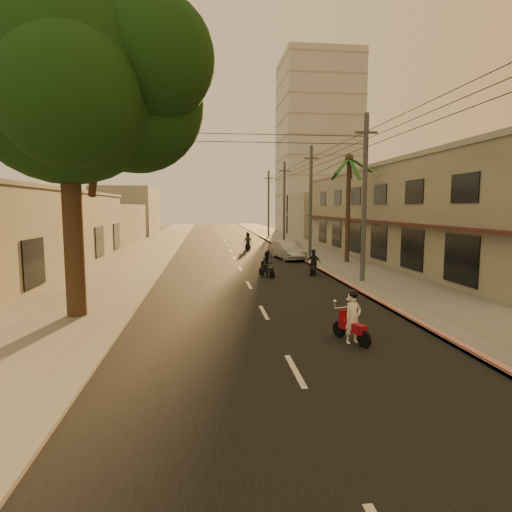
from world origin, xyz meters
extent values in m
plane|color=#383023|center=(0.00, 0.00, 0.00)|extent=(160.00, 160.00, 0.00)
cube|color=black|center=(0.00, 20.00, 0.01)|extent=(10.00, 140.00, 0.02)
cube|color=slate|center=(7.50, 20.00, 0.06)|extent=(5.00, 140.00, 0.12)
cube|color=slate|center=(-7.50, 20.00, 0.06)|extent=(5.00, 140.00, 0.12)
cube|color=red|center=(5.10, 15.00, 0.10)|extent=(0.20, 60.00, 0.20)
cube|color=gray|center=(14.00, 18.00, 3.50)|extent=(8.00, 34.00, 7.00)
cube|color=gray|center=(14.00, 18.00, 7.15)|extent=(8.20, 34.20, 0.30)
cube|color=#421E1A|center=(9.70, 18.00, 3.10)|extent=(0.80, 34.00, 0.12)
cube|color=gray|center=(-14.00, 14.00, 2.50)|extent=(8.00, 24.00, 5.00)
cube|color=gray|center=(-14.00, 14.00, 5.10)|extent=(8.20, 24.20, 0.20)
cube|color=#B7B5B2|center=(16.00, 56.00, 14.00)|extent=(12.00, 12.00, 28.00)
cylinder|color=black|center=(-7.00, 2.00, 3.00)|extent=(0.70, 0.70, 6.00)
cylinder|color=black|center=(-6.20, 2.40, 6.00)|extent=(1.22, 2.17, 3.04)
cylinder|color=black|center=(-7.60, 1.70, 6.20)|extent=(1.31, 1.49, 2.73)
sphere|color=black|center=(-7.00, 2.00, 8.50)|extent=(7.20, 7.20, 7.20)
sphere|color=black|center=(-4.80, 3.00, 8.00)|extent=(5.20, 5.20, 5.20)
sphere|color=black|center=(-8.80, 2.80, 8.20)|extent=(4.80, 4.80, 4.80)
sphere|color=black|center=(-6.40, 0.20, 7.60)|extent=(4.60, 4.60, 4.60)
sphere|color=black|center=(-4.00, 1.50, 9.20)|extent=(4.40, 4.40, 4.40)
sphere|color=black|center=(-5.80, 4.40, 9.60)|extent=(4.40, 4.40, 4.40)
cylinder|color=black|center=(8.00, 16.00, 3.80)|extent=(0.32, 0.32, 7.60)
sphere|color=black|center=(8.00, 16.00, 7.60)|extent=(0.60, 0.60, 0.60)
cylinder|color=#38383A|center=(6.20, 8.00, 4.50)|extent=(0.26, 0.26, 9.00)
cube|color=#38383A|center=(6.20, 8.00, 8.00)|extent=(1.20, 0.12, 0.12)
cylinder|color=#38383A|center=(6.20, 20.00, 4.50)|extent=(0.26, 0.26, 9.00)
cube|color=#38383A|center=(6.20, 20.00, 8.00)|extent=(1.20, 0.12, 0.12)
cylinder|color=#38383A|center=(6.20, 32.00, 4.50)|extent=(0.26, 0.26, 9.00)
cube|color=#38383A|center=(6.20, 32.00, 8.00)|extent=(1.20, 0.12, 0.12)
cylinder|color=#38383A|center=(6.20, 44.00, 4.50)|extent=(0.26, 0.26, 9.00)
cube|color=#38383A|center=(6.20, 44.00, 8.00)|extent=(1.20, 0.12, 0.12)
cube|color=gray|center=(14.00, 45.00, 3.00)|extent=(8.00, 14.00, 6.00)
cube|color=gray|center=(-14.00, 34.00, 2.20)|extent=(8.00, 14.00, 4.40)
cube|color=gray|center=(-14.00, 52.00, 3.50)|extent=(8.00, 14.00, 7.00)
cylinder|color=black|center=(1.95, -1.39, 0.26)|extent=(0.27, 0.52, 0.52)
cylinder|color=black|center=(2.37, -2.48, 0.26)|extent=(0.27, 0.52, 0.52)
cube|color=maroon|center=(2.18, -2.00, 0.51)|extent=(0.61, 1.05, 0.28)
cube|color=maroon|center=(2.02, -1.57, 0.65)|extent=(0.29, 0.19, 0.56)
cylinder|color=silver|center=(1.98, -1.46, 0.98)|extent=(0.49, 0.22, 0.04)
imported|color=silver|center=(2.18, -2.00, 0.78)|extent=(0.82, 0.76, 1.56)
sphere|color=black|center=(2.18, -2.00, 1.51)|extent=(0.28, 0.28, 0.28)
sphere|color=silver|center=(1.74, -1.57, 1.21)|extent=(0.11, 0.11, 0.11)
sphere|color=silver|center=(2.23, -1.39, 1.21)|extent=(0.11, 0.11, 0.11)
cylinder|color=black|center=(1.05, 10.95, 0.25)|extent=(0.29, 0.50, 0.51)
cylinder|color=black|center=(1.52, 9.92, 0.25)|extent=(0.29, 0.50, 0.51)
cube|color=black|center=(1.32, 10.37, 0.50)|extent=(0.64, 1.01, 0.27)
cube|color=black|center=(1.13, 10.78, 0.63)|extent=(0.28, 0.19, 0.54)
cylinder|color=silver|center=(1.08, 10.88, 0.95)|extent=(0.47, 0.24, 0.04)
imported|color=black|center=(1.32, 10.37, 0.76)|extent=(1.17, 1.13, 1.52)
sphere|color=black|center=(1.32, 10.37, 1.47)|extent=(0.27, 0.27, 0.27)
cylinder|color=black|center=(4.45, 11.48, 0.25)|extent=(0.28, 0.50, 0.50)
cylinder|color=black|center=(4.00, 10.46, 0.25)|extent=(0.28, 0.50, 0.50)
cube|color=black|center=(4.20, 10.91, 0.49)|extent=(0.63, 1.00, 0.27)
cube|color=black|center=(4.38, 11.32, 0.63)|extent=(0.28, 0.19, 0.54)
cylinder|color=silver|center=(4.42, 11.42, 0.94)|extent=(0.47, 0.24, 0.04)
imported|color=black|center=(4.20, 10.91, 0.75)|extent=(1.15, 1.02, 1.51)
sphere|color=black|center=(4.20, 10.91, 1.46)|extent=(0.27, 0.27, 0.27)
cylinder|color=black|center=(1.83, 27.30, 0.27)|extent=(0.20, 0.56, 0.55)
cylinder|color=black|center=(1.60, 26.10, 0.27)|extent=(0.20, 0.56, 0.55)
cube|color=black|center=(1.70, 26.63, 0.54)|extent=(0.48, 1.11, 0.29)
cube|color=black|center=(1.80, 27.11, 0.69)|extent=(0.31, 0.15, 0.59)
cylinder|color=silver|center=(1.82, 27.22, 1.03)|extent=(0.54, 0.14, 0.04)
imported|color=black|center=(1.70, 26.63, 0.82)|extent=(1.00, 0.82, 1.65)
sphere|color=black|center=(1.70, 26.63, 1.60)|extent=(0.29, 0.29, 0.29)
imported|color=#93969A|center=(4.12, 18.74, 0.74)|extent=(2.98, 4.98, 1.48)
camera|label=1|loc=(-2.15, -14.18, 4.11)|focal=30.00mm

